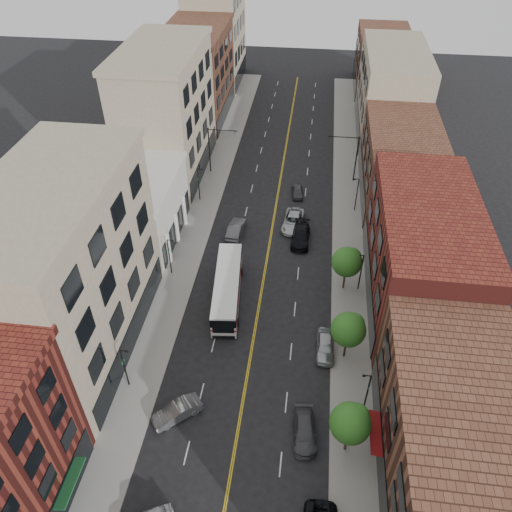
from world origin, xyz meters
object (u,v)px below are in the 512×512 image
at_px(car_angle_b, 177,412).
at_px(car_parked_far, 325,346).
at_px(car_lane_behind, 236,229).
at_px(car_parked_mid, 304,431).
at_px(car_lane_a, 301,236).
at_px(city_bus, 227,287).
at_px(car_lane_b, 293,221).
at_px(car_lane_c, 297,191).

relative_size(car_angle_b, car_parked_far, 1.00).
bearing_deg(car_lane_behind, car_parked_far, 127.70).
bearing_deg(car_parked_mid, car_parked_far, 75.24).
xyz_separation_m(car_parked_far, car_lane_a, (-3.50, 17.84, 0.04)).
relative_size(car_angle_b, car_lane_a, 0.81).
bearing_deg(city_bus, car_lane_b, 60.99).
distance_m(car_angle_b, car_lane_b, 31.26).
relative_size(car_lane_a, car_lane_c, 1.49).
height_order(car_angle_b, car_lane_behind, car_lane_behind).
relative_size(car_lane_a, car_lane_b, 0.97).
relative_size(city_bus, car_parked_mid, 2.59).
bearing_deg(car_lane_b, car_lane_c, 93.25).
height_order(car_angle_b, car_parked_far, car_parked_far).
relative_size(car_parked_mid, car_lane_behind, 0.96).
relative_size(car_parked_far, car_lane_behind, 0.92).
bearing_deg(car_angle_b, car_lane_b, 124.81).
bearing_deg(car_parked_mid, car_angle_b, 172.28).
bearing_deg(car_angle_b, car_parked_mid, 47.88).
bearing_deg(car_parked_mid, car_lane_c, 89.12).
relative_size(car_parked_far, car_lane_c, 1.21).
bearing_deg(car_parked_mid, car_lane_a, 88.62).
xyz_separation_m(car_angle_b, car_parked_far, (13.00, 9.16, 0.02)).
relative_size(city_bus, car_lane_a, 2.20).
xyz_separation_m(car_angle_b, car_parked_mid, (11.40, -0.48, -0.06)).
relative_size(car_lane_behind, car_lane_a, 0.88).
xyz_separation_m(car_lane_behind, car_lane_b, (7.32, 2.67, -0.01)).
distance_m(car_angle_b, car_parked_mid, 11.41).
height_order(city_bus, car_lane_c, city_bus).
bearing_deg(car_lane_c, car_lane_behind, -133.02).
bearing_deg(city_bus, car_lane_c, 68.24).
bearing_deg(car_parked_far, car_lane_c, 98.16).
height_order(car_angle_b, car_lane_a, car_lane_a).
height_order(city_bus, car_parked_mid, city_bus).
xyz_separation_m(car_parked_far, car_lane_behind, (-11.99, 18.30, 0.04)).
bearing_deg(city_bus, car_parked_far, -35.04).
height_order(city_bus, car_parked_far, city_bus).
distance_m(city_bus, car_lane_behind, 12.17).
height_order(car_lane_b, car_lane_c, car_lane_b).
xyz_separation_m(car_lane_a, car_lane_c, (-1.08, 10.76, -0.17)).
xyz_separation_m(city_bus, car_lane_a, (7.54, 11.63, -1.01)).
height_order(car_parked_mid, car_lane_a, car_lane_a).
height_order(city_bus, car_lane_a, city_bus).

